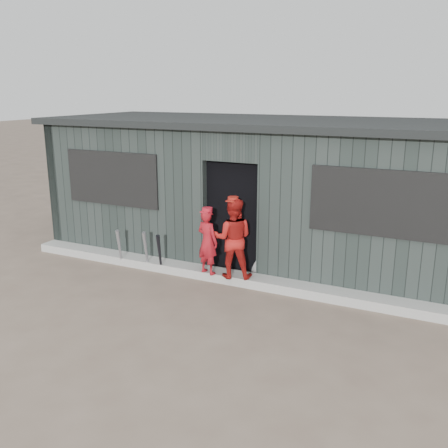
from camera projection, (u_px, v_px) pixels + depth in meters
The scene contains 9 objects.
ground at pixel (168, 324), 6.93m from camera, with size 80.00×80.00×0.00m, color brown.
curb at pixel (225, 276), 8.49m from camera, with size 8.00×0.36×0.15m, color #9A9995.
bat_left at pixel (120, 248), 9.08m from camera, with size 0.07×0.07×0.72m, color gray.
bat_mid at pixel (146, 251), 8.89m from camera, with size 0.07×0.07×0.75m, color gray.
bat_right at pixel (160, 254), 8.72m from camera, with size 0.07×0.07×0.75m, color black.
player_red_left at pixel (208, 242), 8.28m from camera, with size 0.40×0.27×1.11m, color maroon.
player_red_right at pixel (233, 238), 8.09m from camera, with size 0.65×0.50×1.33m, color #A51714.
player_grey_back at pixel (265, 244), 8.51m from camera, with size 0.58×0.38×1.18m, color #ADADAD.
dugout at pixel (262, 189), 9.64m from camera, with size 8.30×3.30×2.62m.
Camera 1 is at (3.44, -5.36, 3.15)m, focal length 40.00 mm.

